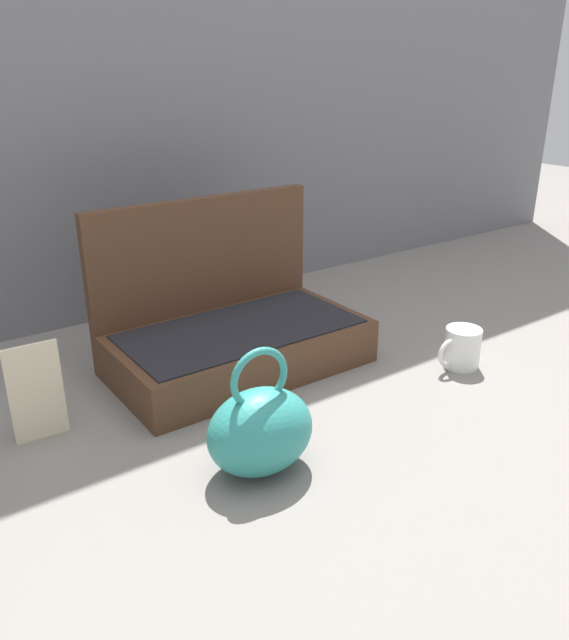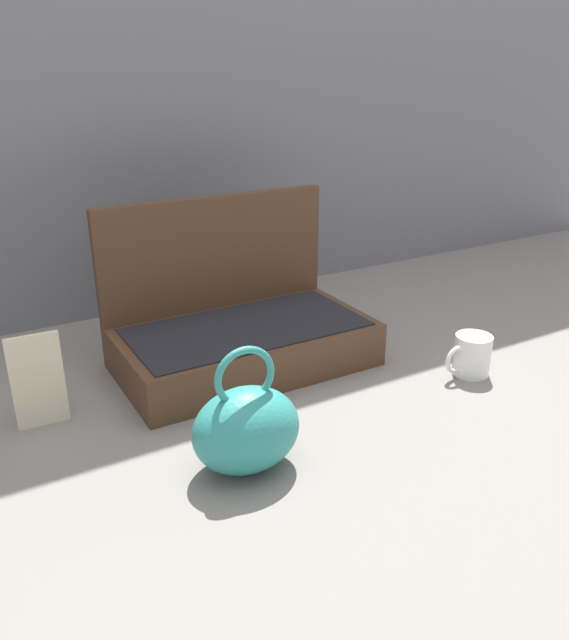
{
  "view_description": "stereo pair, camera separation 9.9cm",
  "coord_description": "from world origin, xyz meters",
  "px_view_note": "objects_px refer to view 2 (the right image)",
  "views": [
    {
      "loc": [
        -0.61,
        -0.87,
        0.58
      ],
      "look_at": [
        -0.01,
        -0.02,
        0.15
      ],
      "focal_mm": 35.45,
      "sensor_mm": 36.0,
      "label": 1
    },
    {
      "loc": [
        -0.53,
        -0.92,
        0.58
      ],
      "look_at": [
        -0.01,
        -0.02,
        0.15
      ],
      "focal_mm": 35.45,
      "sensor_mm": 36.0,
      "label": 2
    }
  ],
  "objects_px": {
    "coffee_mug": "(471,355)",
    "info_card_left": "(38,381)",
    "teal_pouch_handbag": "(246,428)",
    "open_suitcase": "(239,328)"
  },
  "relations": [
    {
      "from": "info_card_left",
      "to": "teal_pouch_handbag",
      "type": "bearing_deg",
      "value": -46.41
    },
    {
      "from": "open_suitcase",
      "to": "info_card_left",
      "type": "height_order",
      "value": "open_suitcase"
    },
    {
      "from": "teal_pouch_handbag",
      "to": "open_suitcase",
      "type": "bearing_deg",
      "value": 65.4
    },
    {
      "from": "coffee_mug",
      "to": "info_card_left",
      "type": "distance_m",
      "value": 0.81
    },
    {
      "from": "coffee_mug",
      "to": "info_card_left",
      "type": "height_order",
      "value": "info_card_left"
    },
    {
      "from": "coffee_mug",
      "to": "info_card_left",
      "type": "relative_size",
      "value": 0.63
    },
    {
      "from": "open_suitcase",
      "to": "coffee_mug",
      "type": "distance_m",
      "value": 0.47
    },
    {
      "from": "open_suitcase",
      "to": "teal_pouch_handbag",
      "type": "bearing_deg",
      "value": -114.6
    },
    {
      "from": "open_suitcase",
      "to": "teal_pouch_handbag",
      "type": "distance_m",
      "value": 0.38
    },
    {
      "from": "open_suitcase",
      "to": "coffee_mug",
      "type": "height_order",
      "value": "open_suitcase"
    }
  ]
}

